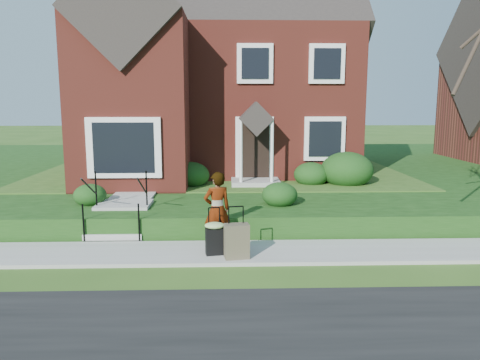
{
  "coord_description": "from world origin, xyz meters",
  "views": [
    {
      "loc": [
        0.2,
        -9.94,
        3.31
      ],
      "look_at": [
        0.58,
        2.0,
        1.34
      ],
      "focal_mm": 35.0,
      "sensor_mm": 36.0,
      "label": 1
    }
  ],
  "objects_px": {
    "front_steps": "(121,215)",
    "woman": "(217,209)",
    "suitcase_black": "(215,236)",
    "suitcase_olive": "(237,241)"
  },
  "relations": [
    {
      "from": "woman",
      "to": "suitcase_olive",
      "type": "distance_m",
      "value": 1.07
    },
    {
      "from": "front_steps",
      "to": "suitcase_olive",
      "type": "height_order",
      "value": "front_steps"
    },
    {
      "from": "front_steps",
      "to": "suitcase_olive",
      "type": "bearing_deg",
      "value": -38.5
    },
    {
      "from": "suitcase_olive",
      "to": "front_steps",
      "type": "bearing_deg",
      "value": 132.69
    },
    {
      "from": "front_steps",
      "to": "suitcase_black",
      "type": "relative_size",
      "value": 1.95
    },
    {
      "from": "front_steps",
      "to": "woman",
      "type": "relative_size",
      "value": 1.18
    },
    {
      "from": "suitcase_black",
      "to": "woman",
      "type": "bearing_deg",
      "value": 75.47
    },
    {
      "from": "woman",
      "to": "suitcase_black",
      "type": "height_order",
      "value": "woman"
    },
    {
      "from": "front_steps",
      "to": "suitcase_olive",
      "type": "relative_size",
      "value": 1.83
    },
    {
      "from": "suitcase_black",
      "to": "front_steps",
      "type": "bearing_deg",
      "value": 129.61
    }
  ]
}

